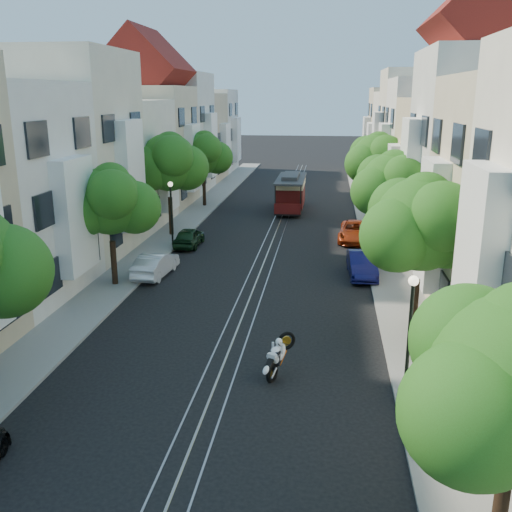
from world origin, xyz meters
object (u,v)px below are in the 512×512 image
(tree_e_c, at_px, (392,186))
(tree_e_d, at_px, (377,160))
(tree_e_b, at_px, (422,226))
(tree_w_d, at_px, (204,154))
(cable_car, at_px, (291,191))
(tree_w_c, at_px, (169,164))
(parked_car_w_far, at_px, (189,237))
(tree_w_b, at_px, (111,203))
(lamp_west, at_px, (171,204))
(lamp_east, at_px, (411,320))
(parked_car_w_mid, at_px, (156,264))
(parked_car_e_far, at_px, (356,232))
(sportbike_rider, at_px, (278,355))
(parked_car_e_mid, at_px, (362,265))

(tree_e_c, distance_m, tree_e_d, 11.00)
(tree_e_b, xyz_separation_m, tree_e_d, (0.00, 22.00, 0.13))
(tree_e_d, bearing_deg, tree_w_d, 160.85)
(tree_e_b, height_order, cable_car, tree_e_b)
(tree_w_c, height_order, parked_car_w_far, tree_w_c)
(tree_w_b, xyz_separation_m, cable_car, (7.64, 21.24, -2.71))
(tree_e_b, bearing_deg, tree_w_c, 131.99)
(lamp_west, xyz_separation_m, cable_car, (6.80, 13.22, -1.16))
(tree_e_d, xyz_separation_m, lamp_east, (-0.96, -26.98, -2.02))
(parked_car_w_mid, bearing_deg, tree_e_c, -157.53)
(tree_e_b, bearing_deg, cable_car, 104.45)
(tree_e_c, bearing_deg, lamp_west, 171.51)
(cable_car, height_order, parked_car_e_far, cable_car)
(cable_car, distance_m, parked_car_w_far, 14.16)
(tree_e_b, relative_size, tree_e_d, 0.98)
(sportbike_rider, relative_size, parked_car_e_far, 0.34)
(cable_car, relative_size, parked_car_w_far, 2.02)
(lamp_west, relative_size, parked_car_w_far, 1.13)
(tree_e_c, bearing_deg, tree_e_d, 90.00)
(cable_car, bearing_deg, parked_car_e_mid, -74.12)
(lamp_west, distance_m, cable_car, 14.91)
(tree_w_d, bearing_deg, parked_car_e_mid, -55.82)
(sportbike_rider, bearing_deg, parked_car_e_mid, 96.57)
(parked_car_w_far, bearing_deg, tree_w_d, -82.06)
(tree_e_b, relative_size, parked_car_e_far, 1.41)
(tree_e_b, distance_m, tree_w_c, 21.53)
(tree_w_d, height_order, parked_car_e_mid, tree_w_d)
(tree_w_c, distance_m, lamp_east, 25.01)
(tree_e_d, bearing_deg, parked_car_w_mid, -130.50)
(lamp_east, bearing_deg, parked_car_w_far, 122.29)
(parked_car_e_far, xyz_separation_m, parked_car_w_far, (-10.89, -2.77, -0.03))
(tree_e_d, xyz_separation_m, parked_car_w_far, (-12.55, -8.64, -4.24))
(tree_e_b, xyz_separation_m, lamp_west, (-13.56, 13.02, -1.89))
(tree_e_b, xyz_separation_m, parked_car_w_mid, (-12.86, 6.94, -4.08))
(tree_w_d, distance_m, parked_car_w_far, 14.33)
(tree_e_c, bearing_deg, lamp_east, -93.44)
(tree_e_b, height_order, sportbike_rider, tree_e_b)
(tree_w_d, bearing_deg, tree_e_d, -19.15)
(lamp_west, relative_size, parked_car_e_mid, 1.03)
(sportbike_rider, relative_size, parked_car_w_mid, 0.41)
(sportbike_rider, bearing_deg, tree_w_d, 129.63)
(cable_car, bearing_deg, parked_car_w_far, -114.12)
(tree_e_b, relative_size, lamp_west, 1.61)
(lamp_west, distance_m, sportbike_rider, 18.88)
(tree_e_d, bearing_deg, parked_car_e_far, -105.79)
(lamp_east, relative_size, cable_car, 0.56)
(tree_e_c, height_order, parked_car_e_mid, tree_e_c)
(tree_w_b, height_order, parked_car_e_mid, tree_w_b)
(tree_w_b, height_order, cable_car, tree_w_b)
(tree_w_d, distance_m, parked_car_e_far, 17.21)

